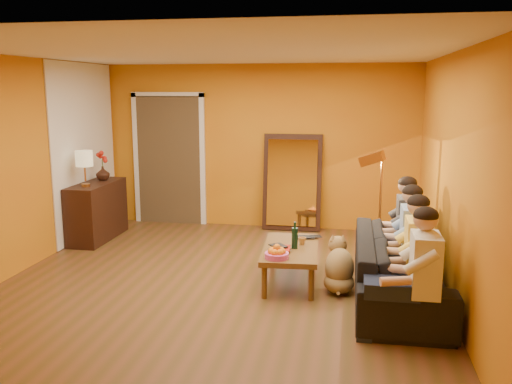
% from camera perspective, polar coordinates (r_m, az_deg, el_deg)
% --- Properties ---
extents(room_shell, '(5.00, 5.50, 2.60)m').
position_cam_1_polar(room_shell, '(6.37, -3.31, 2.54)').
color(room_shell, brown).
rests_on(room_shell, ground).
extents(white_accent, '(0.02, 1.90, 2.58)m').
position_cam_1_polar(white_accent, '(8.54, -17.57, 4.17)').
color(white_accent, white).
rests_on(white_accent, wall_left).
extents(doorway_recess, '(1.06, 0.30, 2.10)m').
position_cam_1_polar(doorway_recess, '(9.16, -8.87, 3.40)').
color(doorway_recess, '#3F2D19').
rests_on(doorway_recess, floor).
extents(door_jamb_left, '(0.08, 0.06, 2.20)m').
position_cam_1_polar(door_jamb_left, '(9.25, -12.46, 3.35)').
color(door_jamb_left, white).
rests_on(door_jamb_left, wall_back).
extents(door_jamb_right, '(0.08, 0.06, 2.20)m').
position_cam_1_polar(door_jamb_right, '(8.88, -5.63, 3.24)').
color(door_jamb_right, white).
rests_on(door_jamb_right, wall_back).
extents(door_header, '(1.22, 0.06, 0.08)m').
position_cam_1_polar(door_header, '(8.98, -9.32, 10.09)').
color(door_header, white).
rests_on(door_header, wall_back).
extents(mirror_frame, '(0.92, 0.27, 1.51)m').
position_cam_1_polar(mirror_frame, '(8.57, 3.83, 1.03)').
color(mirror_frame, black).
rests_on(mirror_frame, floor).
extents(mirror_glass, '(0.78, 0.21, 1.35)m').
position_cam_1_polar(mirror_glass, '(8.53, 3.80, 0.98)').
color(mirror_glass, white).
rests_on(mirror_glass, mirror_frame).
extents(sideboard, '(0.44, 1.18, 0.85)m').
position_cam_1_polar(sideboard, '(8.39, -16.37, -1.94)').
color(sideboard, black).
rests_on(sideboard, floor).
extents(table_lamp, '(0.24, 0.24, 0.51)m').
position_cam_1_polar(table_lamp, '(8.01, -17.58, 2.35)').
color(table_lamp, beige).
rests_on(table_lamp, sideboard).
extents(sofa, '(2.31, 0.90, 0.67)m').
position_cam_1_polar(sofa, '(6.03, 14.80, -7.71)').
color(sofa, black).
rests_on(sofa, floor).
extents(coffee_table, '(0.69, 1.26, 0.42)m').
position_cam_1_polar(coffee_table, '(6.36, 3.65, -7.59)').
color(coffee_table, brown).
rests_on(coffee_table, floor).
extents(floor_lamp, '(0.35, 0.31, 1.44)m').
position_cam_1_polar(floor_lamp, '(6.85, 12.92, -2.07)').
color(floor_lamp, '#B97936').
rests_on(floor_lamp, floor).
extents(dog, '(0.44, 0.58, 0.62)m').
position_cam_1_polar(dog, '(6.11, 8.79, -7.47)').
color(dog, '#A37F49').
rests_on(dog, floor).
extents(person_far_left, '(0.70, 0.44, 1.22)m').
position_cam_1_polar(person_far_left, '(5.02, 17.32, -8.37)').
color(person_far_left, beige).
rests_on(person_far_left, sofa).
extents(person_mid_left, '(0.70, 0.44, 1.22)m').
position_cam_1_polar(person_mid_left, '(5.54, 16.64, -6.52)').
color(person_mid_left, '#FED754').
rests_on(person_mid_left, sofa).
extents(person_mid_right, '(0.70, 0.44, 1.22)m').
position_cam_1_polar(person_mid_right, '(6.06, 16.08, -4.98)').
color(person_mid_right, '#88A7D3').
rests_on(person_mid_right, sofa).
extents(person_far_right, '(0.70, 0.44, 1.22)m').
position_cam_1_polar(person_far_right, '(6.59, 15.61, -3.69)').
color(person_far_right, '#343439').
rests_on(person_far_right, sofa).
extents(fruit_bowl, '(0.26, 0.26, 0.16)m').
position_cam_1_polar(fruit_bowl, '(5.86, 2.20, -6.23)').
color(fruit_bowl, '#DE4EA9').
rests_on(fruit_bowl, coffee_table).
extents(wine_bottle, '(0.07, 0.07, 0.31)m').
position_cam_1_polar(wine_bottle, '(6.20, 4.10, -4.56)').
color(wine_bottle, black).
rests_on(wine_bottle, coffee_table).
extents(tumbler, '(0.09, 0.09, 0.09)m').
position_cam_1_polar(tumbler, '(6.39, 4.88, -5.15)').
color(tumbler, '#B27F3F').
rests_on(tumbler, coffee_table).
extents(laptop, '(0.38, 0.30, 0.03)m').
position_cam_1_polar(laptop, '(6.61, 5.58, -4.88)').
color(laptop, black).
rests_on(laptop, coffee_table).
extents(book_lower, '(0.24, 0.28, 0.02)m').
position_cam_1_polar(book_lower, '(6.12, 1.78, -6.13)').
color(book_lower, black).
rests_on(book_lower, coffee_table).
extents(book_mid, '(0.20, 0.26, 0.02)m').
position_cam_1_polar(book_mid, '(6.13, 1.89, -5.93)').
color(book_mid, '#B42014').
rests_on(book_mid, book_lower).
extents(book_upper, '(0.24, 0.25, 0.02)m').
position_cam_1_polar(book_upper, '(6.10, 1.77, -5.81)').
color(book_upper, black).
rests_on(book_upper, book_mid).
extents(vase, '(0.20, 0.20, 0.21)m').
position_cam_1_polar(vase, '(8.52, -15.82, 1.91)').
color(vase, black).
rests_on(vase, sideboard).
extents(flowers, '(0.17, 0.17, 0.45)m').
position_cam_1_polar(flowers, '(8.48, -15.90, 3.51)').
color(flowers, '#B42014').
rests_on(flowers, vase).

